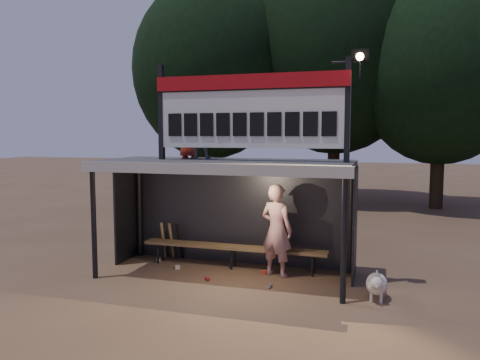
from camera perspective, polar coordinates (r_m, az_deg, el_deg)
name	(u,v)px	position (r m, az deg, el deg)	size (l,w,h in m)	color
ground	(225,275)	(9.61, -1.87, -11.54)	(80.00, 80.00, 0.00)	brown
player	(277,230)	(9.39, 4.47, -6.11)	(0.68, 0.44, 1.86)	silver
child_a	(200,130)	(9.79, -4.89, 6.06)	(0.58, 0.45, 1.19)	gray
child_b	(189,133)	(10.02, -6.22, 5.73)	(0.53, 0.34, 1.08)	#A02718
dugout_shelter	(228,183)	(9.47, -1.43, -0.38)	(5.10, 2.08, 2.32)	#3C3C3F
scoreboard_assembly	(252,108)	(9.03, 1.44, 8.72)	(4.10, 0.27, 1.99)	black
bench	(233,248)	(10.00, -0.86, -8.28)	(4.00, 0.35, 0.48)	brown
tree_left	(211,70)	(20.13, -3.60, 13.25)	(6.46, 6.46, 9.27)	#322016
tree_mid	(336,54)	(20.56, 11.58, 14.82)	(7.22, 7.22, 10.36)	black
tree_right	(441,71)	(19.45, 23.32, 12.11)	(6.08, 6.08, 8.72)	#302315
dog	(377,284)	(8.52, 16.32, -12.06)	(0.36, 0.81, 0.49)	white
bats	(171,240)	(10.81, -8.37, -7.30)	(0.48, 0.33, 0.84)	#9A7A48
litter	(212,272)	(9.71, -3.40, -11.14)	(2.89, 1.14, 0.08)	red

